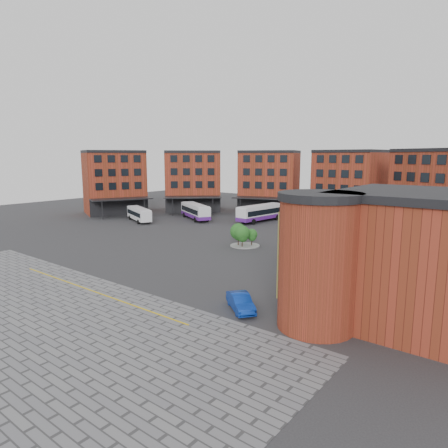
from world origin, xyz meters
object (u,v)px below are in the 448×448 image
Objects in this scene: bus_c at (261,213)px; bus_e at (388,230)px; bus_a at (139,213)px; bus_b at (195,211)px; bus_f at (428,239)px; blue_car at (241,302)px; bus_d at (323,216)px; tree_island at (242,234)px.

bus_c reaches higher than bus_e.
bus_a is 47.45m from bus_e.
bus_f is (45.16, -0.71, -0.03)m from bus_b.
bus_f reaches higher than bus_a.
bus_b is at bearing 84.84° from blue_car.
blue_car is at bearing -96.96° from bus_a.
bus_a is 0.81× the size of bus_c.
bus_c is (12.44, 6.19, 0.08)m from bus_b.
bus_a is at bearing -156.68° from bus_e.
bus_a is 0.83× the size of bus_e.
bus_d reaches higher than blue_car.
blue_car is (-7.80, -34.40, -1.00)m from bus_f.
bus_f is at bearing -57.65° from bus_a.
bus_d reaches higher than bus_b.
blue_car is (12.93, -44.89, -1.07)m from bus_d.
tree_island reaches higher than bus_b.
bus_a is 53.13m from bus_f.
tree_island is 0.39× the size of bus_f.
bus_c is (19.73, 15.33, 0.19)m from bus_a.
bus_a is (-30.20, 5.68, -0.21)m from tree_island.
bus_e is (15.84, 17.15, -0.08)m from tree_island.
bus_d reaches higher than bus_e.
bus_e is (38.75, 2.32, 0.02)m from bus_b.
bus_a is 24.99m from bus_c.
bus_a reaches higher than blue_car.
tree_island is 24.66m from bus_d.
bus_e is 37.47m from blue_car.
bus_b is 1.02× the size of bus_f.
tree_island is at bearing -77.44° from bus_a.
bus_d is 16.15m from bus_e.
bus_b is (7.29, 9.14, 0.11)m from bus_a.
bus_b reaches higher than blue_car.
bus_c reaches higher than blue_car.
bus_e is at bearing 35.93° from blue_car.
bus_c is at bearing -34.99° from bus_b.
bus_c is 2.75× the size of blue_car.
bus_e is at bearing 47.26° from tree_island.
tree_island is 0.98× the size of blue_car.
bus_c is at bearing 116.48° from tree_island.
bus_c is at bearing -179.02° from bus_e.
bus_b is at bearing -135.21° from bus_d.
tree_island is 23.48m from bus_c.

